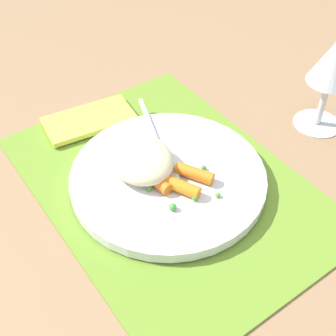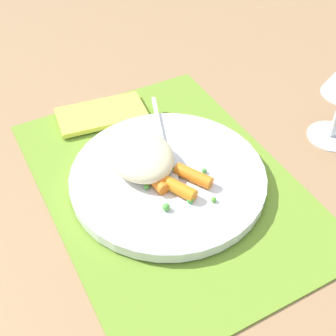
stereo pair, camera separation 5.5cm
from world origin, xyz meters
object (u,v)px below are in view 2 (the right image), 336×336
(rice_mound, at_px, (140,155))
(fork, at_px, (163,149))
(carrot_portion, at_px, (170,179))
(napkin, at_px, (101,114))
(plate, at_px, (168,177))

(rice_mound, bearing_deg, fork, 105.48)
(carrot_portion, distance_m, fork, 0.07)
(fork, bearing_deg, rice_mound, -74.52)
(carrot_portion, bearing_deg, napkin, -174.68)
(fork, height_order, napkin, fork)
(rice_mound, distance_m, fork, 0.04)
(plate, xyz_separation_m, fork, (-0.04, 0.02, 0.01))
(rice_mound, xyz_separation_m, carrot_portion, (0.05, 0.02, -0.01))
(carrot_portion, height_order, napkin, carrot_portion)
(rice_mound, bearing_deg, carrot_portion, 20.34)
(rice_mound, distance_m, carrot_portion, 0.05)
(plate, xyz_separation_m, napkin, (-0.18, -0.02, -0.00))
(rice_mound, distance_m, napkin, 0.15)
(carrot_portion, xyz_separation_m, fork, (-0.06, 0.02, -0.01))
(rice_mound, relative_size, carrot_portion, 1.24)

